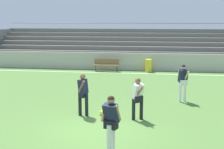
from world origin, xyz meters
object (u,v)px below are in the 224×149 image
(bench_far_right, at_px, (106,64))
(player_dark_deep_cover, at_px, (183,80))
(player_dark_overlapping, at_px, (83,91))
(player_dark_wide_left, at_px, (111,120))
(soccer_ball, at_px, (102,113))
(trash_bin, at_px, (149,66))
(bleacher_stand, at_px, (112,45))
(player_white_trailing_run, at_px, (138,95))

(bench_far_right, height_order, player_dark_deep_cover, player_dark_deep_cover)
(player_dark_overlapping, bearing_deg, bench_far_right, 93.95)
(player_dark_wide_left, xyz_separation_m, soccer_ball, (-0.85, 3.54, -0.91))
(bench_far_right, distance_m, trash_bin, 3.01)
(bleacher_stand, relative_size, player_dark_overlapping, 12.59)
(player_dark_overlapping, distance_m, soccer_ball, 1.15)
(bleacher_stand, bearing_deg, trash_bin, -55.30)
(trash_bin, distance_m, player_dark_overlapping, 10.80)
(bleacher_stand, height_order, player_dark_overlapping, bleacher_stand)
(player_dark_overlapping, bearing_deg, player_white_trailing_run, -5.10)
(bench_far_right, relative_size, player_dark_overlapping, 1.07)
(bleacher_stand, relative_size, player_white_trailing_run, 13.15)
(player_white_trailing_run, xyz_separation_m, player_dark_overlapping, (-2.12, 0.19, 0.05))
(player_dark_deep_cover, height_order, player_dark_wide_left, player_dark_deep_cover)
(bench_far_right, height_order, trash_bin, trash_bin)
(bench_far_right, bearing_deg, player_white_trailing_run, -75.00)
(player_dark_overlapping, bearing_deg, trash_bin, 77.76)
(bench_far_right, height_order, player_dark_overlapping, player_dark_overlapping)
(player_dark_deep_cover, bearing_deg, bench_far_right, 121.33)
(bench_far_right, height_order, player_dark_wide_left, player_dark_wide_left)
(player_dark_wide_left, bearing_deg, soccer_ball, 103.54)
(bleacher_stand, height_order, player_dark_deep_cover, bleacher_stand)
(soccer_ball, bearing_deg, player_dark_wide_left, -76.46)
(player_white_trailing_run, bearing_deg, player_dark_overlapping, 174.90)
(player_white_trailing_run, distance_m, player_dark_overlapping, 2.13)
(bleacher_stand, height_order, soccer_ball, bleacher_stand)
(trash_bin, distance_m, player_dark_wide_left, 13.97)
(bench_far_right, xyz_separation_m, soccer_ball, (1.44, -10.27, -0.44))
(bench_far_right, xyz_separation_m, player_dark_deep_cover, (4.72, -7.76, 0.48))
(bleacher_stand, relative_size, trash_bin, 23.38)
(trash_bin, xyz_separation_m, player_white_trailing_run, (-0.16, -10.73, 0.50))
(player_white_trailing_run, relative_size, player_dark_wide_left, 0.94)
(player_dark_wide_left, bearing_deg, player_dark_deep_cover, 68.14)
(player_dark_deep_cover, xyz_separation_m, soccer_ball, (-3.28, -2.52, -0.92))
(player_dark_overlapping, height_order, player_dark_wide_left, player_dark_wide_left)
(bench_far_right, xyz_separation_m, trash_bin, (3.00, 0.12, -0.09))
(bleacher_stand, bearing_deg, player_dark_deep_cover, -68.42)
(trash_bin, bearing_deg, player_dark_deep_cover, -77.70)
(bench_far_right, distance_m, soccer_ball, 10.38)
(bench_far_right, bearing_deg, soccer_ball, -82.01)
(soccer_ball, bearing_deg, player_dark_overlapping, -168.97)
(bench_far_right, relative_size, trash_bin, 1.99)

